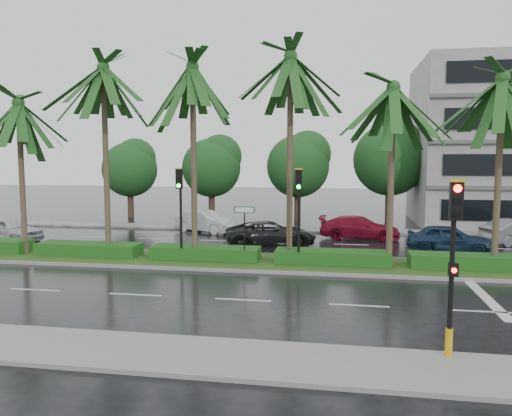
% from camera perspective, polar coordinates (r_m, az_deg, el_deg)
% --- Properties ---
extents(ground, '(120.00, 120.00, 0.00)m').
position_cam_1_polar(ground, '(22.58, 0.96, -6.96)').
color(ground, black).
rests_on(ground, ground).
extents(near_sidewalk, '(40.00, 2.40, 0.12)m').
position_cam_1_polar(near_sidewalk, '(13.00, -6.10, -16.51)').
color(near_sidewalk, gray).
rests_on(near_sidewalk, ground).
extents(far_sidewalk, '(40.00, 2.00, 0.12)m').
position_cam_1_polar(far_sidewalk, '(34.29, 3.97, -2.46)').
color(far_sidewalk, gray).
rests_on(far_sidewalk, ground).
extents(median, '(36.00, 4.00, 0.15)m').
position_cam_1_polar(median, '(23.53, 1.32, -6.24)').
color(median, gray).
rests_on(median, ground).
extents(hedge, '(35.20, 1.40, 0.60)m').
position_cam_1_polar(hedge, '(23.45, 1.33, -5.35)').
color(hedge, '#1E4B15').
rests_on(hedge, median).
extents(lane_markings, '(34.00, 13.06, 0.01)m').
position_cam_1_polar(lane_markings, '(21.92, 8.72, -7.40)').
color(lane_markings, silver).
rests_on(lane_markings, ground).
extents(palm_row, '(26.30, 4.20, 10.20)m').
position_cam_1_polar(palm_row, '(23.43, -1.73, 13.19)').
color(palm_row, '#49362A').
rests_on(palm_row, median).
extents(signal_near, '(0.34, 0.45, 4.36)m').
position_cam_1_polar(signal_near, '(12.91, 21.58, -5.71)').
color(signal_near, black).
rests_on(signal_near, near_sidewalk).
extents(signal_median_left, '(0.34, 0.42, 4.36)m').
position_cam_1_polar(signal_median_left, '(23.33, -8.68, 0.85)').
color(signal_median_left, black).
rests_on(signal_median_left, median).
extents(signal_median_right, '(0.34, 0.42, 4.36)m').
position_cam_1_polar(signal_median_right, '(22.23, 4.91, 0.65)').
color(signal_median_right, black).
rests_on(signal_median_right, median).
extents(street_sign, '(0.95, 0.09, 2.60)m').
position_cam_1_polar(street_sign, '(22.84, -1.34, -1.39)').
color(street_sign, black).
rests_on(street_sign, median).
extents(bg_trees, '(32.84, 5.49, 7.94)m').
position_cam_1_polar(bg_trees, '(39.40, 7.11, 5.32)').
color(bg_trees, '#342317').
rests_on(bg_trees, ground).
extents(car_silver, '(2.79, 4.61, 1.47)m').
position_cam_1_polar(car_silver, '(33.00, -26.33, -2.20)').
color(car_silver, silver).
rests_on(car_silver, ground).
extents(car_white, '(3.16, 4.61, 1.44)m').
position_cam_1_polar(car_white, '(33.42, -5.76, -1.55)').
color(car_white, silver).
rests_on(car_white, ground).
extents(car_darkgrey, '(3.59, 5.51, 1.41)m').
position_cam_1_polar(car_darkgrey, '(28.10, 1.71, -2.95)').
color(car_darkgrey, black).
rests_on(car_darkgrey, ground).
extents(car_red, '(2.20, 4.94, 1.41)m').
position_cam_1_polar(car_red, '(31.18, 11.71, -2.21)').
color(car_red, maroon).
rests_on(car_red, ground).
extents(car_blue, '(2.33, 4.48, 1.45)m').
position_cam_1_polar(car_blue, '(28.24, 21.15, -3.26)').
color(car_blue, navy).
rests_on(car_blue, ground).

